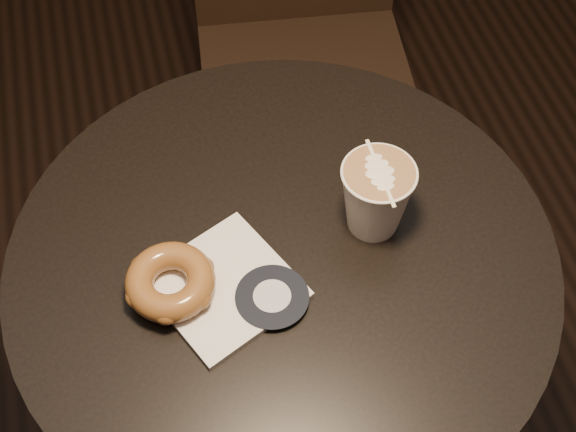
{
  "coord_description": "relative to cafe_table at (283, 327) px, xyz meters",
  "views": [
    {
      "loc": [
        -0.13,
        -0.54,
        1.6
      ],
      "look_at": [
        0.01,
        0.03,
        0.79
      ],
      "focal_mm": 50.0,
      "sensor_mm": 36.0,
      "label": 1
    }
  ],
  "objects": [
    {
      "name": "cafe_table",
      "position": [
        0.0,
        0.0,
        0.0
      ],
      "size": [
        0.7,
        0.7,
        0.75
      ],
      "color": "black",
      "rests_on": "ground"
    },
    {
      "name": "latte_cup",
      "position": [
        0.12,
        0.02,
        0.25
      ],
      "size": [
        0.09,
        0.09,
        0.1
      ],
      "primitive_type": null,
      "color": "white",
      "rests_on": "cafe_table"
    },
    {
      "name": "chair",
      "position": [
        0.2,
        0.66,
        0.03
      ],
      "size": [
        0.46,
        0.46,
        1.03
      ],
      "rotation": [
        0.0,
        0.0,
        -0.12
      ],
      "color": "black",
      "rests_on": "ground"
    },
    {
      "name": "pastry_bag",
      "position": [
        -0.08,
        -0.03,
        0.2
      ],
      "size": [
        0.21,
        0.21,
        0.01
      ],
      "primitive_type": "cube",
      "rotation": [
        0.0,
        0.0,
        0.43
      ],
      "color": "white",
      "rests_on": "cafe_table"
    },
    {
      "name": "doughnut",
      "position": [
        -0.14,
        -0.02,
        0.23
      ],
      "size": [
        0.11,
        0.11,
        0.04
      ],
      "primitive_type": "torus",
      "color": "brown",
      "rests_on": "pastry_bag"
    }
  ]
}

